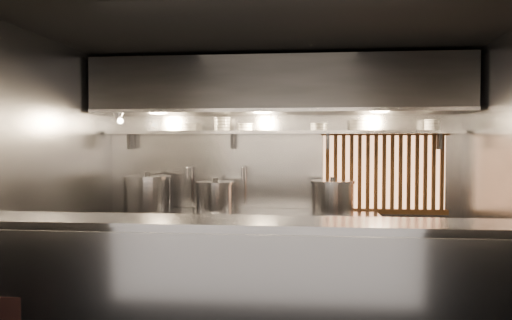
% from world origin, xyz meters
% --- Properties ---
extents(floor, '(4.50, 4.50, 0.00)m').
position_xyz_m(floor, '(0.00, 0.00, 0.00)').
color(floor, black).
rests_on(floor, ground).
extents(ceiling, '(4.50, 4.50, 0.00)m').
position_xyz_m(ceiling, '(0.00, 0.00, 2.80)').
color(ceiling, black).
rests_on(ceiling, wall_back).
extents(wall_back, '(4.50, 0.00, 4.50)m').
position_xyz_m(wall_back, '(0.00, 1.50, 1.40)').
color(wall_back, gray).
rests_on(wall_back, floor).
extents(wall_left, '(0.00, 3.00, 3.00)m').
position_xyz_m(wall_left, '(-2.25, 0.00, 1.40)').
color(wall_left, gray).
rests_on(wall_left, floor).
extents(wall_right, '(0.00, 3.00, 3.00)m').
position_xyz_m(wall_right, '(2.25, 0.00, 1.40)').
color(wall_right, gray).
rests_on(wall_right, floor).
extents(serving_counter, '(4.50, 0.56, 1.13)m').
position_xyz_m(serving_counter, '(0.00, -0.96, 0.57)').
color(serving_counter, '#9E9EA4').
rests_on(serving_counter, floor).
extents(cooking_bench, '(3.00, 0.70, 0.90)m').
position_xyz_m(cooking_bench, '(-0.30, 1.13, 0.45)').
color(cooking_bench, '#9E9EA4').
rests_on(cooking_bench, floor).
extents(bowl_shelf, '(4.40, 0.34, 0.04)m').
position_xyz_m(bowl_shelf, '(0.00, 1.32, 1.88)').
color(bowl_shelf, '#9E9EA4').
rests_on(bowl_shelf, wall_back).
extents(exhaust_hood, '(4.40, 0.81, 0.65)m').
position_xyz_m(exhaust_hood, '(0.00, 1.10, 2.42)').
color(exhaust_hood, '#2D2D30').
rests_on(exhaust_hood, ceiling).
extents(wood_screen, '(1.56, 0.09, 1.04)m').
position_xyz_m(wood_screen, '(1.30, 1.45, 1.38)').
color(wood_screen, '#FFAE72').
rests_on(wood_screen, wall_back).
extents(faucet_left, '(0.04, 0.30, 0.50)m').
position_xyz_m(faucet_left, '(-1.15, 1.37, 1.31)').
color(faucet_left, silver).
rests_on(faucet_left, wall_back).
extents(faucet_right, '(0.04, 0.30, 0.50)m').
position_xyz_m(faucet_right, '(-0.45, 1.37, 1.31)').
color(faucet_right, silver).
rests_on(faucet_right, wall_back).
extents(heat_lamp, '(0.25, 0.35, 0.20)m').
position_xyz_m(heat_lamp, '(-1.90, 0.85, 2.07)').
color(heat_lamp, '#9E9EA4').
rests_on(heat_lamp, exhaust_hood).
extents(pendant_bulb, '(0.09, 0.09, 0.19)m').
position_xyz_m(pendant_bulb, '(-0.10, 1.20, 1.96)').
color(pendant_bulb, '#2D2D30').
rests_on(pendant_bulb, exhaust_hood).
extents(stock_pot_left, '(0.72, 0.72, 0.48)m').
position_xyz_m(stock_pot_left, '(-1.64, 1.10, 1.12)').
color(stock_pot_left, '#9E9EA4').
rests_on(stock_pot_left, cooking_bench).
extents(stock_pot_mid, '(0.65, 0.65, 0.41)m').
position_xyz_m(stock_pot_mid, '(-0.79, 1.16, 1.09)').
color(stock_pot_mid, '#9E9EA4').
rests_on(stock_pot_mid, cooking_bench).
extents(stock_pot_right, '(0.70, 0.70, 0.44)m').
position_xyz_m(stock_pot_right, '(0.65, 1.12, 1.10)').
color(stock_pot_right, '#9E9EA4').
rests_on(stock_pot_right, cooking_bench).
extents(bowl_stack_0, '(0.20, 0.20, 0.09)m').
position_xyz_m(bowl_stack_0, '(-1.16, 1.32, 1.95)').
color(bowl_stack_0, white).
rests_on(bowl_stack_0, bowl_shelf).
extents(bowl_stack_1, '(0.22, 0.22, 0.17)m').
position_xyz_m(bowl_stack_1, '(-0.73, 1.32, 1.98)').
color(bowl_stack_1, white).
rests_on(bowl_stack_1, bowl_shelf).
extents(bowl_stack_2, '(0.21, 0.21, 0.09)m').
position_xyz_m(bowl_stack_2, '(-0.44, 1.32, 1.95)').
color(bowl_stack_2, white).
rests_on(bowl_stack_2, bowl_shelf).
extents(bowl_stack_3, '(0.22, 0.22, 0.09)m').
position_xyz_m(bowl_stack_3, '(0.49, 1.32, 1.95)').
color(bowl_stack_3, white).
rests_on(bowl_stack_3, bowl_shelf).
extents(bowl_stack_4, '(0.24, 0.24, 0.13)m').
position_xyz_m(bowl_stack_4, '(0.97, 1.32, 1.97)').
color(bowl_stack_4, white).
rests_on(bowl_stack_4, bowl_shelf).
extents(bowl_stack_5, '(0.20, 0.20, 0.13)m').
position_xyz_m(bowl_stack_5, '(1.85, 1.32, 1.97)').
color(bowl_stack_5, white).
rests_on(bowl_stack_5, bowl_shelf).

